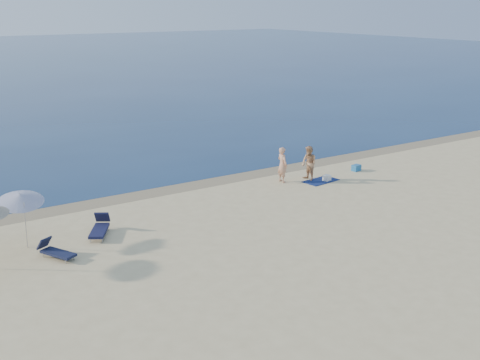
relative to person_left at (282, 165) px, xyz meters
name	(u,v)px	position (x,y,z in m)	size (l,w,h in m)	color
wet_sand_strip	(208,182)	(-3.40, 2.10, -0.95)	(240.00, 1.60, 0.00)	#847254
person_left	(282,165)	(0.00, 0.00, 0.00)	(0.70, 0.46, 1.91)	tan
person_right	(309,163)	(1.39, -0.53, -0.02)	(0.91, 0.71, 1.88)	tan
beach_towel	(321,181)	(1.84, -1.03, -0.94)	(1.92, 1.07, 0.03)	#0E1948
white_bag	(327,178)	(2.11, -1.20, -0.79)	(0.38, 0.33, 0.33)	silver
blue_cooler	(356,168)	(4.89, -0.55, -0.78)	(0.49, 0.35, 0.35)	#1D609D
umbrella_near	(20,198)	(-13.85, -1.48, 1.03)	(2.02, 2.05, 2.36)	silver
lounger_left	(56,251)	(-13.18, -3.33, -0.70)	(1.19, 1.67, 0.71)	#121833
lounger_right	(100,228)	(-10.95, -2.01, -0.66)	(1.45, 1.86, 0.80)	#141637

